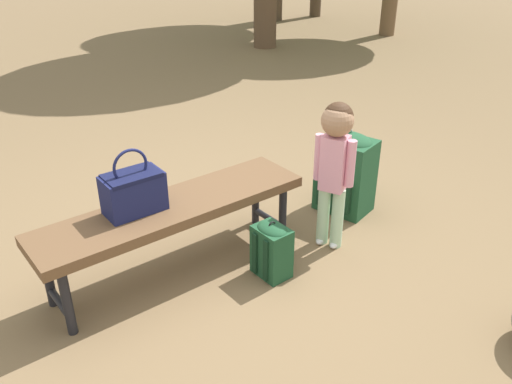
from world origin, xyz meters
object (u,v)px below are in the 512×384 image
at_px(backpack_large, 346,170).
at_px(handbag, 133,191).
at_px(park_bench, 173,212).
at_px(backpack_small, 272,248).
at_px(child_standing, 335,154).

bearing_deg(backpack_large, handbag, 175.93).
distance_m(handbag, backpack_large, 1.55).
xyz_separation_m(handbag, backpack_large, (1.52, -0.11, -0.27)).
bearing_deg(backpack_large, park_bench, 177.36).
relative_size(park_bench, handbag, 4.37).
xyz_separation_m(handbag, backpack_small, (0.62, -0.42, -0.40)).
bearing_deg(backpack_small, park_bench, 138.91).
relative_size(handbag, backpack_large, 0.60).
xyz_separation_m(child_standing, backpack_small, (-0.50, -0.04, -0.45)).
xyz_separation_m(park_bench, child_standing, (0.92, -0.33, 0.24)).
relative_size(park_bench, backpack_small, 4.47).
xyz_separation_m(child_standing, backpack_large, (0.40, 0.27, -0.33)).
relative_size(backpack_large, backpack_small, 1.70).
xyz_separation_m(backpack_large, backpack_small, (-0.89, -0.31, -0.13)).
distance_m(park_bench, handbag, 0.28).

